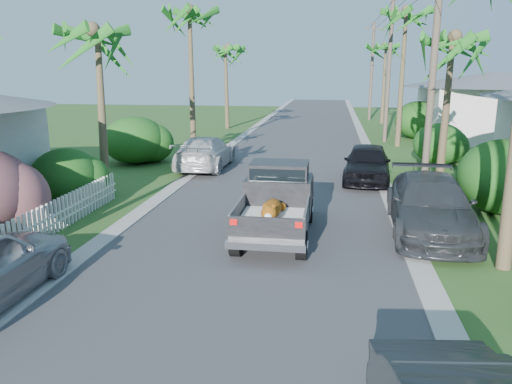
% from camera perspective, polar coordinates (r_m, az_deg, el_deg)
% --- Properties ---
extents(road, '(8.00, 100.00, 0.02)m').
position_cam_1_polar(road, '(31.78, 4.86, 5.23)').
color(road, '#38383A').
rests_on(road, ground).
extents(curb_left, '(0.60, 100.00, 0.06)m').
position_cam_1_polar(curb_left, '(32.34, -2.79, 5.44)').
color(curb_left, '#A5A39E').
rests_on(curb_left, ground).
extents(curb_right, '(0.60, 100.00, 0.06)m').
position_cam_1_polar(curb_right, '(31.80, 12.65, 4.98)').
color(curb_right, '#A5A39E').
rests_on(curb_right, ground).
extents(pickup_truck, '(1.98, 5.12, 2.06)m').
position_cam_1_polar(pickup_truck, '(14.82, 2.54, -0.76)').
color(pickup_truck, black).
rests_on(pickup_truck, ground).
extents(parked_car_rm, '(2.56, 5.77, 1.64)m').
position_cam_1_polar(parked_car_rm, '(15.59, 19.32, -1.51)').
color(parked_car_rm, '#333538').
rests_on(parked_car_rm, ground).
extents(parked_car_rf, '(2.29, 4.86, 1.61)m').
position_cam_1_polar(parked_car_rf, '(22.03, 12.58, 3.21)').
color(parked_car_rf, black).
rests_on(parked_car_rf, ground).
extents(parked_car_lf, '(2.23, 5.43, 1.57)m').
position_cam_1_polar(parked_car_lf, '(24.51, -5.81, 4.48)').
color(parked_car_lf, silver).
rests_on(parked_car_lf, ground).
extents(palm_l_b, '(4.40, 4.40, 7.40)m').
position_cam_1_polar(palm_l_b, '(20.42, -17.85, 17.16)').
color(palm_l_b, brown).
rests_on(palm_l_b, ground).
extents(palm_l_c, '(4.40, 4.40, 9.20)m').
position_cam_1_polar(palm_l_c, '(29.64, -7.62, 19.87)').
color(palm_l_c, brown).
rests_on(palm_l_c, ground).
extents(palm_l_d, '(4.40, 4.40, 7.70)m').
position_cam_1_polar(palm_l_d, '(41.29, -3.47, 16.17)').
color(palm_l_d, brown).
rests_on(palm_l_d, ground).
extents(palm_r_b, '(4.40, 4.40, 7.20)m').
position_cam_1_polar(palm_r_b, '(21.88, 21.53, 16.09)').
color(palm_r_b, brown).
rests_on(palm_r_b, ground).
extents(palm_r_c, '(4.40, 4.40, 9.40)m').
position_cam_1_polar(palm_r_c, '(32.81, 16.81, 19.17)').
color(palm_r_c, brown).
rests_on(palm_r_c, ground).
extents(palm_r_d, '(4.40, 4.40, 8.00)m').
position_cam_1_polar(palm_r_d, '(46.62, 14.66, 15.86)').
color(palm_r_d, brown).
rests_on(palm_r_d, ground).
extents(shrub_l_c, '(2.40, 2.64, 2.00)m').
position_cam_1_polar(shrub_l_c, '(19.25, -20.93, 1.71)').
color(shrub_l_c, '#134416').
rests_on(shrub_l_c, ground).
extents(shrub_l_d, '(3.20, 3.52, 2.40)m').
position_cam_1_polar(shrub_l_d, '(26.58, -13.72, 5.79)').
color(shrub_l_d, '#134416').
rests_on(shrub_l_d, ground).
extents(shrub_r_b, '(3.00, 3.30, 2.50)m').
position_cam_1_polar(shrub_r_b, '(18.63, 26.49, 1.57)').
color(shrub_r_b, '#134416').
rests_on(shrub_r_b, ground).
extents(shrub_r_c, '(2.60, 2.86, 2.10)m').
position_cam_1_polar(shrub_r_c, '(27.18, 20.22, 5.18)').
color(shrub_r_c, '#134416').
rests_on(shrub_r_c, ground).
extents(shrub_r_d, '(3.20, 3.52, 2.60)m').
position_cam_1_polar(shrub_r_d, '(37.01, 18.01, 7.83)').
color(shrub_r_d, '#134416').
rests_on(shrub_r_d, ground).
extents(picket_fence, '(0.10, 11.00, 1.00)m').
position_cam_1_polar(picket_fence, '(14.93, -24.42, -3.94)').
color(picket_fence, white).
rests_on(picket_fence, ground).
extents(house_right_far, '(9.00, 8.00, 4.60)m').
position_cam_1_polar(house_right_far, '(38.08, 25.62, 8.55)').
color(house_right_far, silver).
rests_on(house_right_far, ground).
extents(utility_pole_b, '(1.60, 0.26, 9.00)m').
position_cam_1_polar(utility_pole_b, '(19.69, 19.55, 12.66)').
color(utility_pole_b, brown).
rests_on(utility_pole_b, ground).
extents(utility_pole_c, '(1.60, 0.26, 9.00)m').
position_cam_1_polar(utility_pole_c, '(34.55, 14.93, 13.15)').
color(utility_pole_c, brown).
rests_on(utility_pole_c, ground).
extents(utility_pole_d, '(1.60, 0.26, 9.00)m').
position_cam_1_polar(utility_pole_d, '(49.49, 13.09, 13.33)').
color(utility_pole_d, brown).
rests_on(utility_pole_d, ground).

